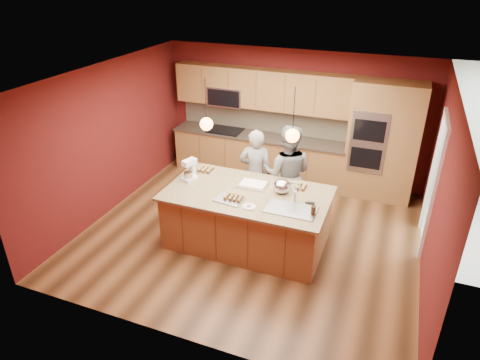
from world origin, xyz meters
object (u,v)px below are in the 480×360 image
at_px(island, 248,218).
at_px(mixing_bowl, 282,186).
at_px(stand_mixer, 190,171).
at_px(person_right, 287,174).
at_px(person_left, 255,173).

distance_m(island, mixing_bowl, 0.78).
relative_size(island, stand_mixer, 7.18).
bearing_deg(stand_mixer, mixing_bowl, 23.33).
relative_size(stand_mixer, mixing_bowl, 1.31).
relative_size(island, mixing_bowl, 9.39).
bearing_deg(person_right, mixing_bowl, 91.39).
xyz_separation_m(person_left, stand_mixer, (-0.84, -0.90, 0.29)).
xyz_separation_m(person_left, person_right, (0.59, 0.00, 0.08)).
distance_m(person_left, mixing_bowl, 1.09).
height_order(person_left, person_right, person_right).
bearing_deg(person_left, stand_mixer, 36.20).
relative_size(person_right, stand_mixer, 4.97).
xyz_separation_m(person_right, stand_mixer, (-1.43, -0.90, 0.21)).
xyz_separation_m(stand_mixer, mixing_bowl, (1.55, 0.12, -0.04)).
relative_size(island, person_left, 1.58).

